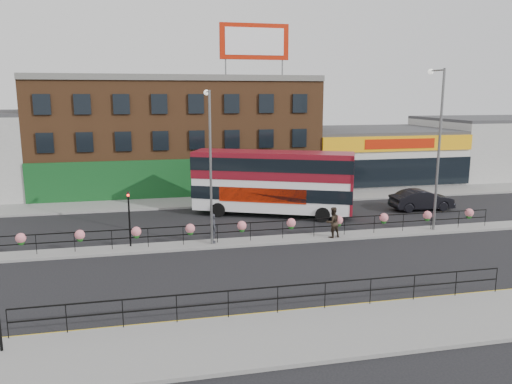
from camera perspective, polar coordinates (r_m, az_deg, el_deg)
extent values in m
plane|color=black|center=(30.31, 1.23, -5.71)|extent=(120.00, 120.00, 0.00)
cube|color=gray|center=(19.62, 9.83, -15.35)|extent=(60.00, 4.00, 0.15)
cube|color=gray|center=(41.69, -2.66, -0.95)|extent=(60.00, 4.00, 0.15)
cube|color=gray|center=(30.29, 1.23, -5.57)|extent=(60.00, 1.60, 0.15)
cube|color=gold|center=(21.59, 7.47, -12.93)|extent=(60.00, 0.10, 0.01)
cube|color=gold|center=(21.43, 7.64, -13.12)|extent=(60.00, 0.10, 0.01)
cube|color=brown|center=(48.43, -9.05, 6.49)|extent=(25.00, 12.00, 10.00)
cube|color=#3F3F42|center=(48.30, -9.24, 12.59)|extent=(25.00, 12.00, 0.30)
cube|color=#124B1D|center=(42.80, -8.41, 1.47)|extent=(25.00, 0.25, 3.40)
cube|color=silver|center=(53.72, 12.90, 4.11)|extent=(15.00, 12.00, 5.00)
cube|color=#3F3F42|center=(53.47, 13.03, 6.93)|extent=(15.00, 12.00, 0.30)
cube|color=#F5AA0F|center=(48.13, 16.08, 5.34)|extent=(15.00, 0.25, 1.40)
cube|color=#B61C05|center=(48.03, 16.15, 5.32)|extent=(7.00, 0.10, 0.90)
cube|color=black|center=(48.46, 15.91, 2.16)|extent=(15.00, 0.25, 2.60)
cube|color=#B3B2AD|center=(61.41, 25.52, 4.63)|extent=(14.50, 12.00, 6.00)
cube|color=#3F3F42|center=(61.20, 25.76, 7.55)|extent=(14.50, 12.00, 0.30)
cube|color=#B61C05|center=(44.42, -0.19, 16.82)|extent=(6.00, 0.25, 3.00)
cube|color=white|center=(44.29, -0.15, 16.84)|extent=(5.10, 0.04, 2.25)
cylinder|color=slate|center=(43.80, -3.49, 14.00)|extent=(0.12, 0.12, 1.40)
cylinder|color=slate|center=(44.86, 3.03, 13.93)|extent=(0.12, 0.12, 1.40)
cube|color=black|center=(29.98, 1.24, -3.42)|extent=(30.00, 0.05, 0.05)
cube|color=black|center=(30.10, 1.23, -4.33)|extent=(30.00, 0.05, 0.05)
cylinder|color=black|center=(29.96, -23.83, -5.49)|extent=(0.04, 0.04, 1.10)
cylinder|color=black|center=(29.61, -20.03, -5.40)|extent=(0.04, 0.04, 1.10)
cylinder|color=black|center=(29.40, -16.15, -5.27)|extent=(0.04, 0.04, 1.10)
cylinder|color=black|center=(29.32, -12.24, -5.12)|extent=(0.04, 0.04, 1.10)
cylinder|color=black|center=(29.38, -8.32, -4.95)|extent=(0.04, 0.04, 1.10)
cylinder|color=black|center=(29.58, -4.44, -4.76)|extent=(0.04, 0.04, 1.10)
cylinder|color=black|center=(29.91, -0.64, -4.55)|extent=(0.04, 0.04, 1.10)
cylinder|color=black|center=(30.36, 3.07, -4.32)|extent=(0.04, 0.04, 1.10)
cylinder|color=black|center=(30.94, 6.65, -4.09)|extent=(0.04, 0.04, 1.10)
cylinder|color=black|center=(31.64, 10.09, -3.85)|extent=(0.04, 0.04, 1.10)
cylinder|color=black|center=(32.44, 13.36, -3.60)|extent=(0.04, 0.04, 1.10)
cylinder|color=black|center=(33.35, 16.46, -3.36)|extent=(0.04, 0.04, 1.10)
cylinder|color=black|center=(34.34, 19.40, -3.13)|extent=(0.04, 0.04, 1.10)
cylinder|color=black|center=(35.43, 22.15, -2.90)|extent=(0.04, 0.04, 1.10)
cylinder|color=black|center=(36.59, 24.74, -2.68)|extent=(0.04, 0.04, 1.10)
sphere|color=#E27781|center=(30.01, -25.30, -4.79)|extent=(0.56, 0.56, 0.56)
sphere|color=#195418|center=(30.07, -25.26, -5.21)|extent=(0.36, 0.36, 0.36)
sphere|color=#E27781|center=(29.46, -19.49, -4.63)|extent=(0.56, 0.56, 0.56)
sphere|color=#195418|center=(29.52, -19.46, -5.06)|extent=(0.36, 0.36, 0.36)
sphere|color=#E27781|center=(29.23, -13.52, -4.42)|extent=(0.56, 0.56, 0.56)
sphere|color=#195418|center=(29.29, -13.50, -4.85)|extent=(0.36, 0.36, 0.36)
sphere|color=#E27781|center=(29.31, -7.53, -4.16)|extent=(0.56, 0.56, 0.56)
sphere|color=#195418|center=(29.37, -7.52, -4.59)|extent=(0.36, 0.36, 0.36)
sphere|color=#E27781|center=(29.70, -1.64, -3.86)|extent=(0.56, 0.56, 0.56)
sphere|color=#195418|center=(29.76, -1.63, -4.29)|extent=(0.36, 0.36, 0.36)
sphere|color=#E27781|center=(30.40, 4.04, -3.53)|extent=(0.56, 0.56, 0.56)
sphere|color=#195418|center=(30.46, 4.03, -3.95)|extent=(0.36, 0.36, 0.36)
sphere|color=#E27781|center=(31.38, 9.41, -3.19)|extent=(0.56, 0.56, 0.56)
sphere|color=#195418|center=(31.44, 9.39, -3.60)|extent=(0.36, 0.36, 0.36)
sphere|color=#E27781|center=(32.62, 14.40, -2.85)|extent=(0.56, 0.56, 0.56)
sphere|color=#195418|center=(32.68, 14.39, -3.24)|extent=(0.36, 0.36, 0.36)
sphere|color=#E27781|center=(34.09, 19.00, -2.51)|extent=(0.56, 0.56, 0.56)
sphere|color=#195418|center=(34.15, 18.98, -2.89)|extent=(0.36, 0.36, 0.36)
sphere|color=#E27781|center=(35.76, 23.19, -2.19)|extent=(0.56, 0.56, 0.56)
sphere|color=#195418|center=(35.81, 23.16, -2.55)|extent=(0.36, 0.36, 0.36)
cube|color=black|center=(20.19, 2.51, -10.76)|extent=(20.00, 0.05, 0.05)
cube|color=black|center=(20.38, 2.49, -12.05)|extent=(20.00, 0.05, 0.05)
cylinder|color=black|center=(20.46, -26.55, -13.34)|extent=(0.04, 0.04, 1.10)
cylinder|color=black|center=(20.05, -20.86, -13.37)|extent=(0.04, 0.04, 1.10)
cylinder|color=black|center=(19.84, -14.98, -13.28)|extent=(0.04, 0.04, 1.10)
cylinder|color=black|center=(19.83, -9.05, -13.04)|extent=(0.04, 0.04, 1.10)
cylinder|color=black|center=(20.02, -3.19, -12.67)|extent=(0.04, 0.04, 1.10)
cylinder|color=black|center=(20.40, 2.49, -12.19)|extent=(0.04, 0.04, 1.10)
cylinder|color=black|center=(20.97, 7.89, -11.62)|extent=(0.04, 0.04, 1.10)
cylinder|color=black|center=(21.71, 12.95, -11.00)|extent=(0.04, 0.04, 1.10)
cylinder|color=black|center=(22.60, 17.61, -10.35)|extent=(0.04, 0.04, 1.10)
cylinder|color=black|center=(23.63, 21.88, -9.69)|extent=(0.04, 0.04, 1.10)
cylinder|color=black|center=(24.77, 25.76, -9.04)|extent=(0.04, 0.04, 1.10)
cube|color=white|center=(36.37, 1.90, 1.19)|extent=(11.60, 7.05, 4.19)
cube|color=maroon|center=(36.19, 1.91, 3.07)|extent=(11.68, 7.13, 1.89)
cube|color=black|center=(36.51, 1.89, 0.06)|extent=(11.71, 7.15, 0.94)
cube|color=black|center=(36.16, 1.92, 3.32)|extent=(11.73, 7.18, 0.94)
cube|color=maroon|center=(36.07, 1.92, 4.52)|extent=(11.60, 7.05, 0.13)
cube|color=maroon|center=(35.90, 10.93, 0.86)|extent=(1.26, 2.53, 4.19)
cube|color=#B61C05|center=(35.32, 0.70, -0.40)|extent=(5.77, 2.57, 1.05)
cylinder|color=black|center=(36.32, -4.34, -2.05)|extent=(1.09, 0.71, 1.05)
cylinder|color=black|center=(38.79, -3.30, -1.19)|extent=(1.09, 0.71, 1.05)
cylinder|color=black|center=(35.08, 7.62, -2.59)|extent=(1.09, 0.71, 1.05)
cylinder|color=black|center=(37.63, 7.89, -1.66)|extent=(1.09, 0.71, 1.05)
imported|color=black|center=(40.42, 18.42, -0.85)|extent=(1.83, 4.88, 1.59)
imported|color=#292A31|center=(29.52, -4.89, -4.14)|extent=(0.68, 0.48, 1.75)
imported|color=#2C2319|center=(30.82, 8.76, -3.44)|extent=(1.23, 1.12, 1.89)
cylinder|color=slate|center=(28.53, -5.21, 2.61)|extent=(0.14, 0.14, 8.85)
cylinder|color=slate|center=(28.88, -5.53, 11.34)|extent=(0.09, 1.33, 0.09)
sphere|color=silver|center=(29.54, -5.69, 11.25)|extent=(0.32, 0.32, 0.32)
cylinder|color=slate|center=(33.50, 20.16, 4.39)|extent=(0.16, 0.16, 10.19)
cylinder|color=slate|center=(34.00, 20.03, 12.94)|extent=(0.10, 1.53, 0.10)
sphere|color=silver|center=(34.65, 19.34, 12.85)|extent=(0.37, 0.37, 0.37)
cylinder|color=black|center=(29.46, -14.27, -3.03)|extent=(0.10, 0.10, 3.20)
imported|color=black|center=(29.12, -14.42, 0.03)|extent=(0.15, 0.18, 0.90)
sphere|color=#FF190C|center=(29.04, -14.41, -0.36)|extent=(0.14, 0.14, 0.14)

